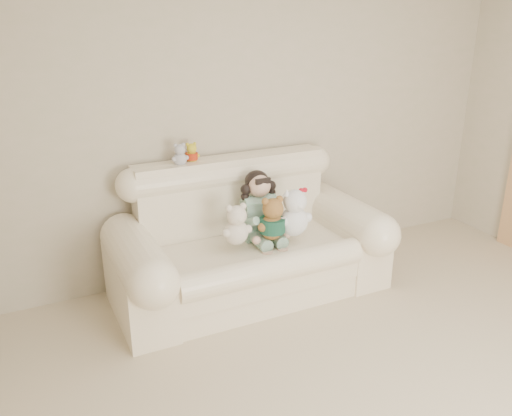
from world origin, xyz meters
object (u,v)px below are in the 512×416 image
object	(u,v)px
sofa	(250,233)
seated_child	(259,205)
white_cat	(294,207)
brown_teddy	(272,214)
cream_teddy	(236,221)

from	to	relation	value
sofa	seated_child	xyz separation A→B (m)	(0.11, 0.08, 0.18)
sofa	white_cat	xyz separation A→B (m)	(0.30, -0.15, 0.21)
seated_child	white_cat	world-z (taller)	seated_child
brown_teddy	white_cat	bearing A→B (deg)	-24.04
seated_child	brown_teddy	world-z (taller)	seated_child
sofa	white_cat	bearing A→B (deg)	-26.71
sofa	cream_teddy	xyz separation A→B (m)	(-0.16, -0.11, 0.17)
brown_teddy	white_cat	size ratio (longest dim) A/B	0.88
sofa	seated_child	world-z (taller)	sofa
seated_child	brown_teddy	bearing A→B (deg)	-87.44
sofa	cream_teddy	distance (m)	0.26
seated_child	white_cat	size ratio (longest dim) A/B	1.24
white_cat	cream_teddy	bearing A→B (deg)	-172.69
brown_teddy	cream_teddy	world-z (taller)	brown_teddy
sofa	brown_teddy	size ratio (longest dim) A/B	5.35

